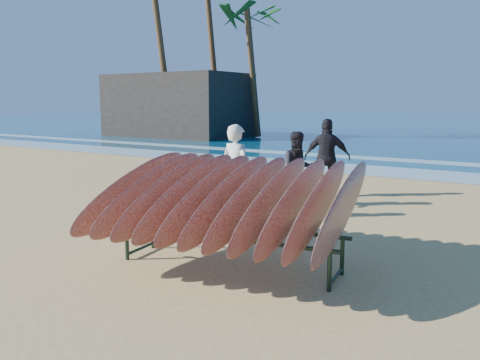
{
  "coord_description": "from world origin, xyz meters",
  "views": [
    {
      "loc": [
        4.69,
        -6.2,
        2.26
      ],
      "look_at": [
        0.0,
        0.8,
        0.95
      ],
      "focal_mm": 38.0,
      "sensor_mm": 36.0,
      "label": 1
    }
  ],
  "objects_px": {
    "building": "(177,106)",
    "palm_mid": "(253,18)",
    "person_white": "(236,172)",
    "person_dark_a": "(298,169)",
    "surfboard_rack": "(229,198)",
    "person_dark_b": "(327,158)"
  },
  "relations": [
    {
      "from": "person_white",
      "to": "person_dark_b",
      "type": "relative_size",
      "value": 0.98
    },
    {
      "from": "person_dark_b",
      "to": "palm_mid",
      "type": "xyz_separation_m",
      "value": [
        -12.04,
        15.63,
        6.28
      ]
    },
    {
      "from": "person_dark_a",
      "to": "palm_mid",
      "type": "relative_size",
      "value": 0.2
    },
    {
      "from": "person_white",
      "to": "person_dark_b",
      "type": "xyz_separation_m",
      "value": [
        0.52,
        3.09,
        0.02
      ]
    },
    {
      "from": "surfboard_rack",
      "to": "palm_mid",
      "type": "relative_size",
      "value": 0.45
    },
    {
      "from": "person_white",
      "to": "person_dark_a",
      "type": "bearing_deg",
      "value": -99.76
    },
    {
      "from": "person_white",
      "to": "palm_mid",
      "type": "relative_size",
      "value": 0.23
    },
    {
      "from": "person_dark_b",
      "to": "building",
      "type": "xyz_separation_m",
      "value": [
        -16.94,
        14.21,
        1.06
      ]
    },
    {
      "from": "surfboard_rack",
      "to": "person_white",
      "type": "bearing_deg",
      "value": 113.24
    },
    {
      "from": "person_dark_a",
      "to": "surfboard_rack",
      "type": "bearing_deg",
      "value": -119.59
    },
    {
      "from": "person_white",
      "to": "palm_mid",
      "type": "xyz_separation_m",
      "value": [
        -11.52,
        18.71,
        6.29
      ]
    },
    {
      "from": "building",
      "to": "palm_mid",
      "type": "distance_m",
      "value": 7.3
    },
    {
      "from": "building",
      "to": "palm_mid",
      "type": "height_order",
      "value": "palm_mid"
    },
    {
      "from": "surfboard_rack",
      "to": "person_dark_b",
      "type": "relative_size",
      "value": 1.93
    },
    {
      "from": "person_dark_a",
      "to": "palm_mid",
      "type": "height_order",
      "value": "palm_mid"
    },
    {
      "from": "person_dark_a",
      "to": "palm_mid",
      "type": "xyz_separation_m",
      "value": [
        -12.01,
        17.06,
        6.39
      ]
    },
    {
      "from": "surfboard_rack",
      "to": "building",
      "type": "bearing_deg",
      "value": 123.05
    },
    {
      "from": "person_dark_a",
      "to": "person_dark_b",
      "type": "relative_size",
      "value": 0.87
    },
    {
      "from": "person_dark_a",
      "to": "palm_mid",
      "type": "distance_m",
      "value": 21.82
    },
    {
      "from": "person_dark_a",
      "to": "palm_mid",
      "type": "bearing_deg",
      "value": 80.56
    },
    {
      "from": "person_white",
      "to": "person_dark_a",
      "type": "distance_m",
      "value": 1.73
    },
    {
      "from": "surfboard_rack",
      "to": "palm_mid",
      "type": "bearing_deg",
      "value": 112.49
    }
  ]
}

